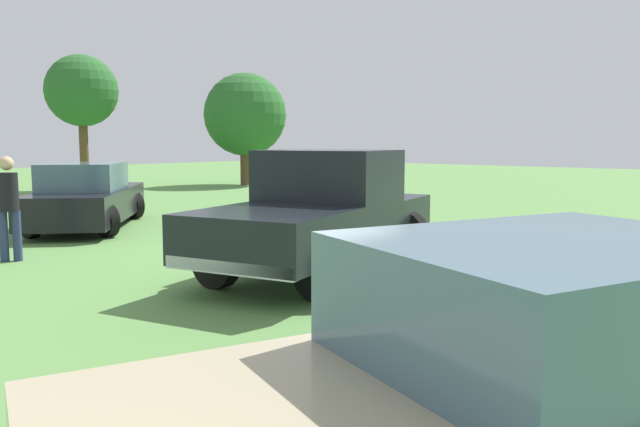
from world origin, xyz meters
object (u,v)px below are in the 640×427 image
object	(u,v)px
sedan_far	(87,198)
traffic_cone	(265,219)
person_bystander	(9,202)
pickup_truck	(324,209)
tree_side	(245,115)
tree_far_center	(82,92)
sedan_near	(532,397)

from	to	relation	value
sedan_far	traffic_cone	size ratio (longest dim) A/B	8.58
person_bystander	traffic_cone	size ratio (longest dim) A/B	3.14
pickup_truck	traffic_cone	size ratio (longest dim) A/B	9.27
tree_side	traffic_cone	bearing A→B (deg)	-40.86
tree_far_center	tree_side	size ratio (longest dim) A/B	1.08
sedan_far	person_bystander	xyz separation A→B (m)	(2.84, -2.94, 0.29)
sedan_near	sedan_far	bearing A→B (deg)	-88.84
pickup_truck	tree_side	size ratio (longest dim) A/B	1.03
sedan_far	sedan_near	bearing A→B (deg)	-157.27
tree_far_center	tree_side	bearing A→B (deg)	67.67
sedan_near	person_bystander	world-z (taller)	person_bystander
pickup_truck	sedan_far	size ratio (longest dim) A/B	1.08
tree_far_center	person_bystander	bearing A→B (deg)	-33.18
sedan_near	tree_side	distance (m)	26.07
sedan_far	tree_far_center	size ratio (longest dim) A/B	0.88
person_bystander	tree_side	xyz separation A→B (m)	(-10.64, 14.97, 2.14)
traffic_cone	sedan_near	bearing A→B (deg)	-37.29
pickup_truck	person_bystander	bearing A→B (deg)	-71.73
sedan_near	person_bystander	distance (m)	9.56
person_bystander	traffic_cone	bearing A→B (deg)	-65.30
sedan_far	person_bystander	size ratio (longest dim) A/B	2.73
person_bystander	tree_far_center	xyz separation A→B (m)	(-13.23, 8.65, 2.93)
tree_far_center	tree_side	xyz separation A→B (m)	(2.59, 6.31, -0.79)
pickup_truck	tree_side	world-z (taller)	tree_side
pickup_truck	person_bystander	world-z (taller)	pickup_truck
sedan_near	tree_side	size ratio (longest dim) A/B	0.99
pickup_truck	sedan_far	bearing A→B (deg)	-105.09
traffic_cone	pickup_truck	bearing A→B (deg)	-33.01
sedan_far	traffic_cone	xyz separation A→B (m)	(3.46, 2.29, -0.41)
pickup_truck	tree_far_center	xyz separation A→B (m)	(-17.66, 5.90, 2.94)
sedan_near	pickup_truck	bearing A→B (deg)	-109.26
tree_far_center	tree_side	distance (m)	6.87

